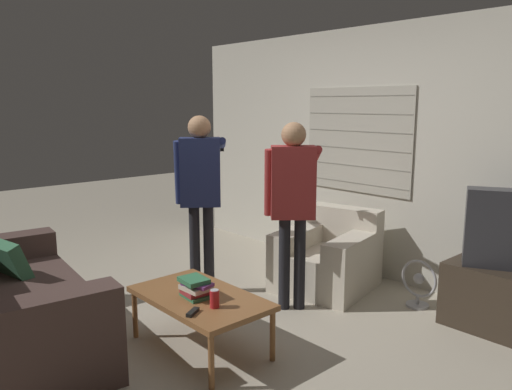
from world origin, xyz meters
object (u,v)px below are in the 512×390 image
(spare_remote, at_px, (193,312))
(couch_blue, at_px, (8,309))
(book_stack, at_px, (195,288))
(person_right_standing, at_px, (293,194))
(floor_fan, at_px, (419,284))
(armchair_beige, at_px, (328,257))
(person_left_standing, at_px, (201,182))
(tv, at_px, (509,229))
(soda_can, at_px, (215,299))
(coffee_table, at_px, (200,300))

(spare_remote, bearing_deg, couch_blue, -173.61)
(book_stack, distance_m, spare_remote, 0.29)
(person_right_standing, relative_size, floor_fan, 3.81)
(armchair_beige, height_order, floor_fan, armchair_beige)
(spare_remote, distance_m, floor_fan, 2.17)
(person_left_standing, bearing_deg, spare_remote, -90.32)
(person_right_standing, distance_m, spare_remote, 1.43)
(floor_fan, bearing_deg, couch_blue, -118.01)
(tv, relative_size, spare_remote, 4.91)
(person_right_standing, bearing_deg, couch_blue, -160.09)
(soda_can, bearing_deg, coffee_table, 167.89)
(armchair_beige, distance_m, coffee_table, 1.69)
(person_left_standing, bearing_deg, person_right_standing, -29.87)
(person_left_standing, bearing_deg, armchair_beige, 1.40)
(couch_blue, height_order, person_right_standing, person_right_standing)
(floor_fan, bearing_deg, person_left_standing, -143.05)
(person_left_standing, height_order, spare_remote, person_left_standing)
(soda_can, xyz_separation_m, spare_remote, (-0.01, -0.17, -0.05))
(armchair_beige, distance_m, book_stack, 1.75)
(couch_blue, relative_size, spare_remote, 14.89)
(couch_blue, relative_size, armchair_beige, 1.92)
(armchair_beige, height_order, person_right_standing, person_right_standing)
(coffee_table, height_order, person_left_standing, person_left_standing)
(book_stack, height_order, spare_remote, book_stack)
(book_stack, xyz_separation_m, soda_can, (0.23, -0.00, -0.01))
(coffee_table, distance_m, person_left_standing, 1.34)
(coffee_table, bearing_deg, book_stack, -73.01)
(couch_blue, distance_m, soda_can, 1.53)
(coffee_table, relative_size, person_left_standing, 0.63)
(floor_fan, bearing_deg, book_stack, -108.53)
(soda_can, xyz_separation_m, floor_fan, (0.42, 1.94, -0.26))
(tv, bearing_deg, armchair_beige, -17.05)
(tv, bearing_deg, couch_blue, 26.07)
(couch_blue, height_order, person_left_standing, person_left_standing)
(coffee_table, height_order, soda_can, soda_can)
(person_left_standing, distance_m, floor_fan, 2.17)
(couch_blue, relative_size, book_stack, 7.72)
(armchair_beige, bearing_deg, book_stack, 84.43)
(floor_fan, bearing_deg, coffee_table, -109.40)
(couch_blue, bearing_deg, soda_can, 47.83)
(book_stack, height_order, soda_can, book_stack)
(armchair_beige, bearing_deg, person_left_standing, 40.91)
(tv, xyz_separation_m, person_left_standing, (-2.28, -1.26, 0.23))
(couch_blue, height_order, floor_fan, couch_blue)
(soda_can, bearing_deg, person_right_standing, 106.24)
(coffee_table, bearing_deg, tv, 55.22)
(book_stack, relative_size, soda_can, 2.03)
(couch_blue, distance_m, person_left_standing, 1.90)
(armchair_beige, bearing_deg, couch_blue, 63.07)
(person_right_standing, bearing_deg, spare_remote, -124.96)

